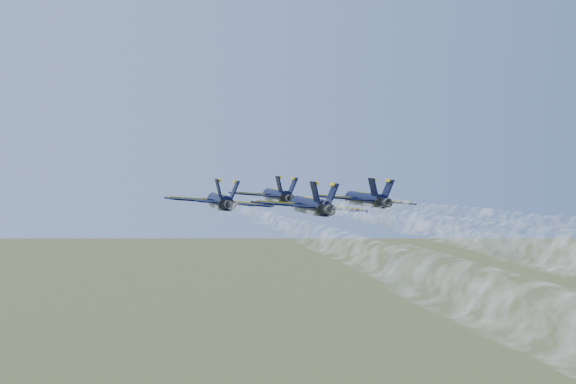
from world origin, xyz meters
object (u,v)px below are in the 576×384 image
object	(u,v)px
jet_left	(219,201)
jet_slot	(309,206)
jet_lead	(276,196)
jet_right	(365,199)

from	to	relation	value
jet_left	jet_slot	xyz separation A→B (m)	(7.78, -12.91, 0.00)
jet_lead	jet_right	size ratio (longest dim) A/B	1.00
jet_lead	jet_right	world-z (taller)	same
jet_left	jet_slot	distance (m)	15.07
jet_left	jet_right	size ratio (longest dim) A/B	1.00
jet_right	jet_left	bearing A→B (deg)	-178.90
jet_left	jet_slot	bearing A→B (deg)	-49.31
jet_right	jet_slot	world-z (taller)	same
jet_right	jet_slot	bearing A→B (deg)	-132.00
jet_right	jet_slot	size ratio (longest dim) A/B	1.00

